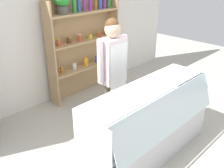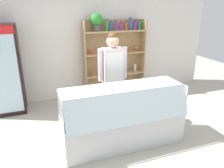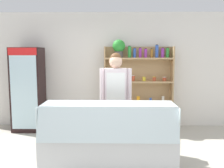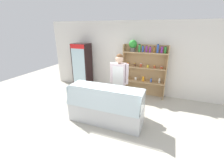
% 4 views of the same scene
% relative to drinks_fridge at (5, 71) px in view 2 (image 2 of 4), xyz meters
% --- Properties ---
extents(ground_plane, '(12.00, 12.00, 0.00)m').
position_rel_drinks_fridge_xyz_m(ground_plane, '(1.84, -1.89, -0.94)').
color(ground_plane, '#B7B2A3').
extents(back_wall, '(6.80, 0.10, 2.70)m').
position_rel_drinks_fridge_xyz_m(back_wall, '(1.84, 0.44, 0.41)').
color(back_wall, white).
rests_on(back_wall, ground).
extents(drinks_fridge, '(0.66, 0.56, 1.88)m').
position_rel_drinks_fridge_xyz_m(drinks_fridge, '(0.00, 0.00, 0.00)').
color(drinks_fridge, black).
rests_on(drinks_fridge, ground).
extents(shelving_unit, '(1.57, 0.29, 2.06)m').
position_rel_drinks_fridge_xyz_m(shelving_unit, '(2.44, 0.19, 0.24)').
color(shelving_unit, tan).
rests_on(shelving_unit, ground).
extents(deli_display_case, '(1.99, 0.71, 1.01)m').
position_rel_drinks_fridge_xyz_m(deli_display_case, '(1.87, -1.92, -0.62)').
color(deli_display_case, silver).
rests_on(deli_display_case, ground).
extents(shop_clerk, '(0.57, 0.25, 1.76)m').
position_rel_drinks_fridge_xyz_m(shop_clerk, '(1.98, -1.14, 0.11)').
color(shop_clerk, '#4C4233').
rests_on(shop_clerk, ground).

